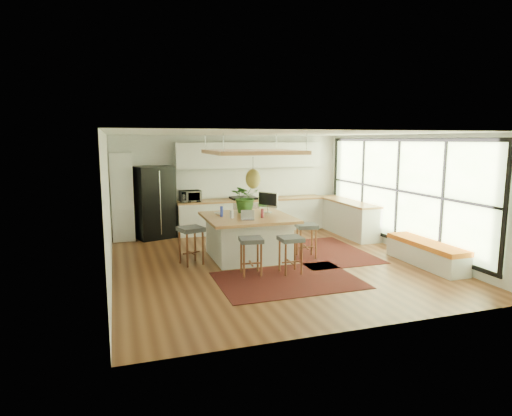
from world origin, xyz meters
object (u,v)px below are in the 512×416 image
object	(u,v)px
stool_right_front	(306,242)
microwave	(190,195)
island	(248,237)
monitor	(268,201)
fridge	(154,203)
stool_right_back	(291,234)
stool_left_side	(191,247)
laptop	(248,214)
stool_near_left	(251,257)
stool_near_right	(290,256)
island_plant	(245,200)

from	to	relation	value
stool_right_front	microwave	xyz separation A→B (m)	(-2.05, 3.01, 0.76)
island	monitor	bearing A→B (deg)	26.51
fridge	island	size ratio (longest dim) A/B	1.03
stool_right_back	stool_left_side	size ratio (longest dim) A/B	0.87
stool_right_front	stool_right_back	bearing A→B (deg)	91.95
stool_right_back	laptop	bearing A→B (deg)	-147.69
stool_near_left	stool_near_right	bearing A→B (deg)	-10.42
monitor	stool_near_right	bearing A→B (deg)	-42.13
stool_left_side	laptop	size ratio (longest dim) A/B	2.64
stool_right_front	stool_left_side	world-z (taller)	stool_left_side
island	microwave	world-z (taller)	microwave
stool_near_right	monitor	world-z (taller)	monitor
monitor	fridge	bearing A→B (deg)	-173.29
island	laptop	size ratio (longest dim) A/B	6.17
stool_left_side	microwave	world-z (taller)	microwave
island	monitor	distance (m)	0.97
fridge	stool_near_right	xyz separation A→B (m)	(2.21, -4.01, -0.57)
stool_left_side	monitor	size ratio (longest dim) A/B	1.54
stool_left_side	stool_right_front	bearing A→B (deg)	-6.14
island	stool_near_right	distance (m)	1.44
monitor	microwave	bearing A→B (deg)	172.85
stool_right_back	island	bearing A→B (deg)	-161.70
stool_left_side	island_plant	bearing A→B (deg)	23.57
fridge	stool_near_right	size ratio (longest dim) A/B	2.61
stool_near_left	stool_right_back	xyz separation A→B (m)	(1.51, 1.62, 0.00)
stool_near_left	stool_right_back	distance (m)	2.22
fridge	stool_right_back	bearing A→B (deg)	-55.30
island	stool_left_side	bearing A→B (deg)	-174.15
stool_left_side	microwave	bearing A→B (deg)	80.56
stool_near_right	laptop	distance (m)	1.29
island	monitor	size ratio (longest dim) A/B	3.60
fridge	island	world-z (taller)	fridge
fridge	island_plant	distance (m)	2.87
stool_near_right	stool_right_back	xyz separation A→B (m)	(0.75, 1.76, 0.00)
laptop	stool_near_left	bearing A→B (deg)	-85.34
stool_right_front	stool_left_side	distance (m)	2.52
stool_left_side	microwave	distance (m)	2.88
fridge	monitor	size ratio (longest dim) A/B	3.70
stool_left_side	monitor	distance (m)	2.06
stool_left_side	microwave	size ratio (longest dim) A/B	1.44
fridge	stool_near_right	world-z (taller)	fridge
stool_near_right	stool_left_side	size ratio (longest dim) A/B	0.92
microwave	stool_right_front	bearing A→B (deg)	-61.41
stool_left_side	monitor	xyz separation A→B (m)	(1.84, 0.42, 0.83)
island	stool_right_back	distance (m)	1.27
stool_left_side	laptop	xyz separation A→B (m)	(1.13, -0.32, 0.70)
monitor	stool_right_back	bearing A→B (deg)	62.15
stool_right_back	island_plant	world-z (taller)	island_plant
fridge	microwave	xyz separation A→B (m)	(0.95, -0.03, 0.19)
fridge	island	xyz separation A→B (m)	(1.76, -2.64, -0.46)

